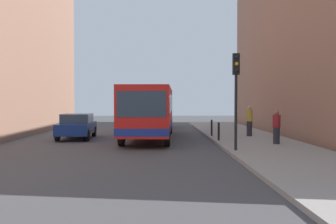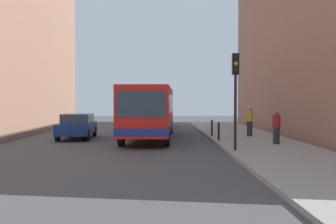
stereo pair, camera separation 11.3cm
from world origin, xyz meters
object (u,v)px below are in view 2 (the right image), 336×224
object	(u,v)px
car_behind_bus	(159,118)
pedestrian_near_signal	(276,127)
traffic_light	(236,83)
bus	(150,110)
bollard_mid	(212,128)
car_beside_bus	(77,125)
pedestrian_mid_sidewalk	(250,121)
bollard_near	(219,131)

from	to	relation	value
car_behind_bus	pedestrian_near_signal	bearing A→B (deg)	116.85
traffic_light	bus	bearing A→B (deg)	118.84
bus	bollard_mid	size ratio (longest dim) A/B	11.71
pedestrian_near_signal	traffic_light	bearing A→B (deg)	12.86
pedestrian_near_signal	car_behind_bus	bearing A→B (deg)	-99.33
car_beside_bus	pedestrian_mid_sidewalk	world-z (taller)	pedestrian_mid_sidewalk
bus	bollard_near	distance (m)	4.70
car_behind_bus	bollard_near	distance (m)	12.39
bus	traffic_light	size ratio (longest dim) A/B	2.71
bus	pedestrian_near_signal	bearing A→B (deg)	147.15
car_beside_bus	traffic_light	bearing A→B (deg)	137.36
bus	bollard_near	size ratio (longest dim) A/B	11.71
bollard_near	pedestrian_near_signal	bearing A→B (deg)	-34.87
bollard_near	pedestrian_mid_sidewalk	distance (m)	3.40
bollard_near	pedestrian_mid_sidewalk	bearing A→B (deg)	49.18
car_behind_bus	pedestrian_near_signal	distance (m)	14.90
bus	pedestrian_near_signal	size ratio (longest dim) A/B	6.80
bus	pedestrian_near_signal	distance (m)	7.71
pedestrian_near_signal	pedestrian_mid_sidewalk	bearing A→B (deg)	-117.38
car_behind_bus	bollard_mid	bearing A→B (deg)	113.40
bollard_near	bollard_mid	world-z (taller)	same
car_beside_bus	bollard_near	distance (m)	8.46
car_behind_bus	bollard_mid	world-z (taller)	car_behind_bus
bollard_mid	pedestrian_mid_sidewalk	world-z (taller)	pedestrian_mid_sidewalk
bus	bollard_near	bearing A→B (deg)	146.73
pedestrian_mid_sidewalk	traffic_light	bearing A→B (deg)	71.22
bus	bollard_mid	distance (m)	3.86
bus	car_behind_bus	world-z (taller)	bus
bollard_mid	pedestrian_mid_sidewalk	size ratio (longest dim) A/B	0.53
car_behind_bus	pedestrian_mid_sidewalk	size ratio (longest dim) A/B	2.51
traffic_light	bollard_mid	distance (m)	7.44
bus	pedestrian_mid_sidewalk	distance (m)	5.94
car_beside_bus	bollard_mid	world-z (taller)	car_beside_bus
car_behind_bus	bollard_mid	distance (m)	9.68
bollard_mid	car_beside_bus	bearing A→B (deg)	-179.23
bollard_near	bus	bearing A→B (deg)	144.08
car_beside_bus	bollard_near	bearing A→B (deg)	159.12
bollard_mid	car_behind_bus	bearing A→B (deg)	109.16
bus	pedestrian_near_signal	xyz separation A→B (m)	(6.25, -4.46, -0.76)
bollard_mid	pedestrian_mid_sidewalk	xyz separation A→B (m)	(2.21, -0.28, 0.43)
traffic_light	pedestrian_mid_sidewalk	size ratio (longest dim) A/B	2.27
traffic_light	bollard_near	size ratio (longest dim) A/B	4.32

